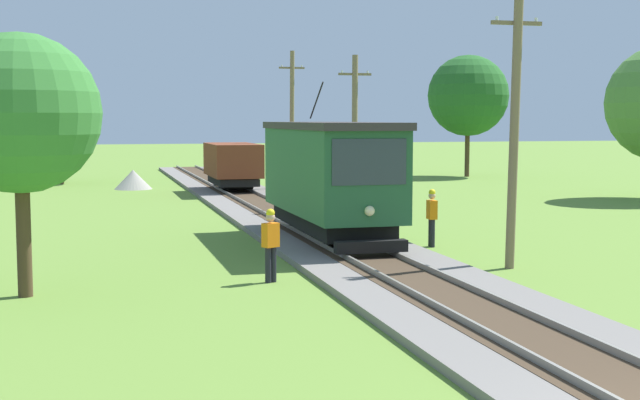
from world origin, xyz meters
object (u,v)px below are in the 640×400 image
utility_pole_near_tram (514,127)px  track_worker (271,242)px  gravel_pile (133,179)px  second_worker (432,215)px  tree_right_far (60,113)px  tree_right_near (20,114)px  freight_car (233,164)px  red_tram (330,174)px  tree_left_near (468,96)px  utility_pole_far (292,120)px  utility_pole_mid (355,132)px

utility_pole_near_tram → track_worker: 7.03m
gravel_pile → second_worker: size_ratio=1.18×
gravel_pile → tree_right_far: bearing=127.5°
utility_pole_near_tram → track_worker: (-6.48, -0.21, -2.73)m
utility_pole_near_tram → tree_right_near: utility_pole_near_tram is taller
freight_car → tree_right_near: tree_right_near is taller
red_tram → track_worker: bearing=-117.7°
tree_right_far → tree_left_near: bearing=-0.6°
freight_car → utility_pole_far: bearing=10.5°
track_worker → tree_right_far: bearing=-18.3°
utility_pole_near_tram → second_worker: size_ratio=4.05×
red_tram → utility_pole_far: utility_pole_far is taller
gravel_pile → tree_right_near: tree_right_near is taller
gravel_pile → tree_left_near: 23.60m
freight_car → utility_pole_mid: size_ratio=0.80×
gravel_pile → tree_right_near: size_ratio=0.36×
utility_pole_far → track_worker: 26.62m
track_worker → utility_pole_mid: bearing=-52.4°
utility_pole_near_tram → tree_right_near: bearing=-177.9°
utility_pole_mid → second_worker: size_ratio=3.66×
freight_car → tree_right_far: 13.33m
second_worker → tree_left_near: (14.76, 29.83, 4.50)m
second_worker → tree_left_near: size_ratio=0.22×
freight_car → utility_pole_far: utility_pole_far is taller
second_worker → tree_left_near: 33.58m
gravel_pile → track_worker: 29.36m
track_worker → gravel_pile: bearing=-24.3°
utility_pole_mid → freight_car: bearing=107.2°
red_tram → gravel_pile: (-4.94, 23.35, -1.65)m
tree_right_far → freight_car: bearing=-46.7°
red_tram → freight_car: red_tram is taller
utility_pole_near_tram → utility_pole_far: size_ratio=0.96×
freight_car → tree_left_near: size_ratio=0.63×
utility_pole_near_tram → tree_left_near: size_ratio=0.88×
tree_right_near → tree_right_far: tree_right_far is taller
utility_pole_near_tram → utility_pole_mid: utility_pole_near_tram is taller
second_worker → tree_right_near: bearing=25.2°
utility_pole_near_tram → track_worker: size_ratio=4.05×
red_tram → track_worker: red_tram is taller
utility_pole_far → freight_car: bearing=-169.5°
utility_pole_far → tree_right_far: size_ratio=1.11×
second_worker → tree_right_near: 12.83m
red_tram → tree_right_near: tree_right_near is taller
utility_pole_near_tram → track_worker: bearing=-178.1°
gravel_pile → tree_right_far: size_ratio=0.31×
freight_car → tree_right_near: 26.84m
track_worker → tree_right_far: tree_right_far is taller
utility_pole_near_tram → utility_pole_far: 25.45m
freight_car → utility_pole_near_tram: (3.36, -24.82, 2.15)m
utility_pole_far → tree_right_far: (-12.31, 8.88, 0.38)m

